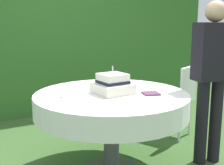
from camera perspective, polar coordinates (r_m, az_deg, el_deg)
The scene contains 8 objects.
foliage_hedge at distance 4.79m, azimuth -13.64°, elevation 9.52°, with size 6.07×0.49×2.55m, color #336628.
cake_table at distance 2.75m, azimuth -0.11°, elevation -4.24°, with size 1.41×1.41×0.77m.
wedding_cake at distance 2.71m, azimuth 0.14°, elevation -0.37°, with size 0.33×0.33×0.25m.
serving_plate_near at distance 2.45m, azimuth 11.32°, elevation -3.65°, with size 0.14×0.14×0.01m, color white.
serving_plate_far at distance 2.62m, azimuth -8.70°, elevation -2.60°, with size 0.11×0.11×0.01m, color white.
napkin_stack at distance 2.70m, azimuth 7.44°, elevation -2.09°, with size 0.14×0.14×0.01m, color #603856.
garden_chair at distance 3.73m, azimuth 12.83°, elevation -2.22°, with size 0.53×0.53×0.89m.
standing_person at distance 3.04m, azimuth 18.53°, elevation 1.91°, with size 0.39×0.27×1.60m.
Camera 1 is at (-1.28, -2.32, 1.39)m, focal length 47.90 mm.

